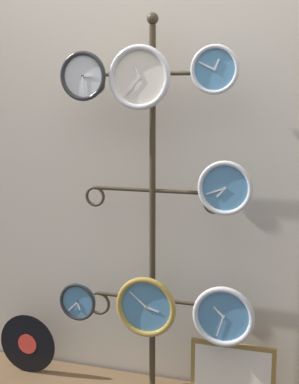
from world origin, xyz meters
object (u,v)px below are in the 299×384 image
(clock_top_center, at_px, (140,77))
(clock_bottom_left, at_px, (78,301))
(clock_bottom_center, at_px, (146,307))
(clock_bottom_right, at_px, (223,316))
(display_stand, at_px, (152,292))
(clock_middle_right, at_px, (225,188))
(clock_top_right, at_px, (215,70))
(vinyl_record, at_px, (28,344))
(clock_top_left, at_px, (83,76))
(picture_frame, at_px, (232,375))

(clock_top_center, distance_m, clock_bottom_left, 1.22)
(clock_bottom_center, height_order, clock_bottom_right, clock_bottom_center)
(display_stand, xyz_separation_m, clock_middle_right, (0.39, -0.10, 0.59))
(clock_top_center, relative_size, clock_bottom_center, 0.98)
(clock_top_right, height_order, clock_bottom_left, clock_top_right)
(clock_bottom_left, relative_size, vinyl_record, 0.61)
(clock_top_left, xyz_separation_m, clock_top_right, (0.66, -0.01, 0.02))
(clock_top_left, bearing_deg, clock_bottom_right, -0.91)
(clock_top_right, bearing_deg, clock_top_left, 179.00)
(clock_top_center, height_order, vinyl_record, clock_top_center)
(clock_top_center, distance_m, picture_frame, 1.55)
(clock_top_center, relative_size, clock_top_right, 1.38)
(clock_bottom_center, distance_m, clock_bottom_right, 0.39)
(clock_middle_right, xyz_separation_m, clock_bottom_right, (0.01, -0.01, -0.63))
(clock_top_center, height_order, clock_middle_right, clock_top_center)
(clock_middle_right, relative_size, clock_bottom_left, 1.26)
(clock_top_left, height_order, clock_bottom_right, clock_top_left)
(clock_middle_right, distance_m, clock_bottom_left, 1.01)
(clock_bottom_center, height_order, picture_frame, clock_bottom_center)
(clock_top_right, distance_m, clock_bottom_left, 1.40)
(clock_top_right, relative_size, clock_bottom_left, 1.08)
(clock_top_center, distance_m, clock_middle_right, 0.67)
(vinyl_record, bearing_deg, picture_frame, -0.19)
(clock_top_right, relative_size, picture_frame, 0.53)
(clock_bottom_right, height_order, picture_frame, clock_bottom_right)
(clock_top_center, bearing_deg, clock_top_left, -177.45)
(clock_top_left, height_order, picture_frame, clock_top_left)
(clock_middle_right, height_order, vinyl_record, clock_middle_right)
(clock_top_right, bearing_deg, vinyl_record, 176.59)
(clock_top_right, distance_m, picture_frame, 1.51)
(clock_top_left, height_order, clock_middle_right, clock_top_left)
(clock_top_right, bearing_deg, clock_bottom_center, 179.43)
(clock_bottom_center, bearing_deg, clock_bottom_right, -0.47)
(clock_bottom_right, bearing_deg, clock_top_center, 176.81)
(display_stand, bearing_deg, vinyl_record, -176.18)
(display_stand, bearing_deg, clock_middle_right, -14.56)
(clock_top_left, bearing_deg, clock_middle_right, -0.05)
(vinyl_record, bearing_deg, clock_top_center, -3.21)
(vinyl_record, relative_size, picture_frame, 0.80)
(clock_top_left, relative_size, clock_bottom_center, 0.77)
(clock_top_center, bearing_deg, picture_frame, 4.18)
(clock_top_right, bearing_deg, clock_middle_right, 10.61)
(clock_top_center, bearing_deg, clock_bottom_right, -3.19)
(clock_top_left, relative_size, clock_bottom_left, 1.17)
(clock_top_right, distance_m, clock_bottom_right, 1.18)
(clock_bottom_left, bearing_deg, clock_middle_right, -0.92)
(display_stand, distance_m, vinyl_record, 0.82)
(clock_middle_right, height_order, clock_bottom_center, clock_middle_right)
(picture_frame, bearing_deg, clock_top_left, -176.43)
(vinyl_record, bearing_deg, clock_bottom_right, -3.20)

